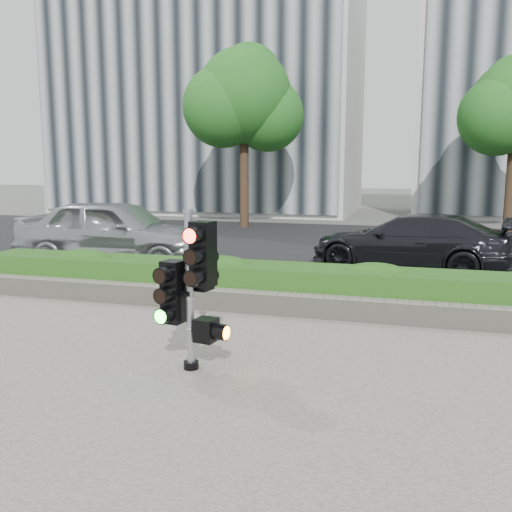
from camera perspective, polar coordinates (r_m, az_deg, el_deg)
name	(u,v)px	position (r m, az deg, el deg)	size (l,w,h in m)	color
ground	(244,353)	(7.19, -1.26, -10.17)	(120.00, 120.00, 0.00)	#51514C
sidewalk	(159,445)	(5.05, -10.22, -18.96)	(16.00, 11.00, 0.03)	#9E9389
road	(341,247)	(16.76, 8.95, 0.97)	(60.00, 13.00, 0.02)	black
curb	(294,295)	(10.10, 4.07, -4.11)	(60.00, 0.25, 0.12)	gray
stone_wall	(279,304)	(8.88, 2.39, -5.03)	(12.00, 0.32, 0.34)	gray
hedge	(287,285)	(9.46, 3.33, -3.09)	(12.00, 1.00, 0.68)	#448328
building_left	(212,75)	(31.88, -4.64, 18.43)	(16.00, 9.00, 15.00)	#B7B7B2
tree_left	(244,100)	(22.18, -1.27, 16.11)	(4.61, 4.03, 7.34)	black
traffic_signal	(193,282)	(6.34, -6.68, -2.75)	(0.68, 0.54, 1.90)	black
car_silver	(116,232)	(13.64, -14.53, 2.46)	(1.96, 4.86, 1.66)	#A4A6AC
car_dark	(410,242)	(13.15, 15.86, 1.44)	(1.86, 4.57, 1.33)	black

